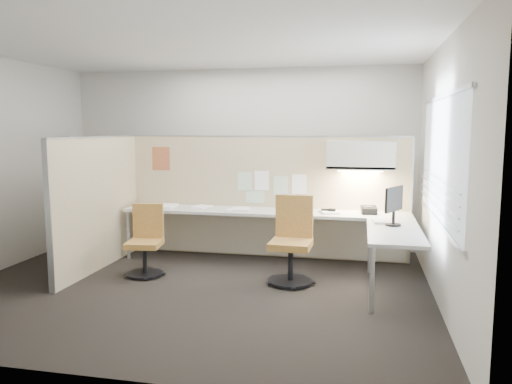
% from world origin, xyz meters
% --- Properties ---
extents(floor, '(5.50, 4.50, 0.01)m').
position_xyz_m(floor, '(0.00, 0.00, -0.01)').
color(floor, black).
rests_on(floor, ground).
extents(ceiling, '(5.50, 4.50, 0.01)m').
position_xyz_m(ceiling, '(0.00, 0.00, 2.80)').
color(ceiling, white).
rests_on(ceiling, wall_back).
extents(wall_back, '(5.50, 0.02, 2.80)m').
position_xyz_m(wall_back, '(0.00, 2.25, 1.40)').
color(wall_back, beige).
rests_on(wall_back, ground).
extents(wall_front, '(5.50, 0.02, 2.80)m').
position_xyz_m(wall_front, '(0.00, -2.25, 1.40)').
color(wall_front, beige).
rests_on(wall_front, ground).
extents(wall_right, '(0.02, 4.50, 2.80)m').
position_xyz_m(wall_right, '(2.75, 0.00, 1.40)').
color(wall_right, beige).
rests_on(wall_right, ground).
extents(window_pane, '(0.01, 2.80, 1.30)m').
position_xyz_m(window_pane, '(2.73, 0.00, 1.55)').
color(window_pane, '#97A4B0').
rests_on(window_pane, wall_right).
extents(partition_back, '(4.10, 0.06, 1.75)m').
position_xyz_m(partition_back, '(0.55, 1.60, 0.88)').
color(partition_back, '#CABA8B').
rests_on(partition_back, floor).
extents(partition_left, '(0.06, 2.20, 1.75)m').
position_xyz_m(partition_left, '(-1.50, 0.50, 0.88)').
color(partition_left, '#CABA8B').
rests_on(partition_left, floor).
extents(desk, '(4.00, 2.07, 0.73)m').
position_xyz_m(desk, '(0.93, 1.13, 0.60)').
color(desk, beige).
rests_on(desk, floor).
extents(overhead_bin, '(0.90, 0.36, 0.38)m').
position_xyz_m(overhead_bin, '(1.90, 1.39, 1.51)').
color(overhead_bin, beige).
rests_on(overhead_bin, partition_back).
extents(task_light_strip, '(0.60, 0.06, 0.02)m').
position_xyz_m(task_light_strip, '(1.90, 1.39, 1.30)').
color(task_light_strip, '#FFEABF').
rests_on(task_light_strip, overhead_bin).
extents(pinned_papers, '(1.01, 0.00, 0.47)m').
position_xyz_m(pinned_papers, '(0.63, 1.57, 1.03)').
color(pinned_papers, '#8CBF8C').
rests_on(pinned_papers, partition_back).
extents(poster, '(0.28, 0.00, 0.35)m').
position_xyz_m(poster, '(-1.05, 1.57, 1.42)').
color(poster, orange).
rests_on(poster, partition_back).
extents(chair_left, '(0.47, 0.49, 0.89)m').
position_xyz_m(chair_left, '(-0.77, 0.33, 0.42)').
color(chair_left, black).
rests_on(chair_left, floor).
extents(chair_right, '(0.55, 0.55, 1.04)m').
position_xyz_m(chair_right, '(1.11, 0.41, 0.49)').
color(chair_right, black).
rests_on(chair_right, floor).
extents(monitor, '(0.23, 0.40, 0.46)m').
position_xyz_m(monitor, '(2.30, 0.51, 1.00)').
color(monitor, black).
rests_on(monitor, desk).
extents(phone, '(0.23, 0.22, 0.12)m').
position_xyz_m(phone, '(2.02, 1.29, 0.78)').
color(phone, black).
rests_on(phone, desk).
extents(stapler, '(0.15, 0.08, 0.05)m').
position_xyz_m(stapler, '(1.46, 1.28, 0.76)').
color(stapler, black).
rests_on(stapler, desk).
extents(tape_dispenser, '(0.11, 0.07, 0.06)m').
position_xyz_m(tape_dispenser, '(1.54, 1.25, 0.76)').
color(tape_dispenser, black).
rests_on(tape_dispenser, desk).
extents(coat_hook, '(0.18, 0.48, 1.43)m').
position_xyz_m(coat_hook, '(-1.58, -0.22, 1.41)').
color(coat_hook, silver).
rests_on(coat_hook, partition_left).
extents(paper_stack_0, '(0.23, 0.30, 0.04)m').
position_xyz_m(paper_stack_0, '(-0.84, 1.26, 0.75)').
color(paper_stack_0, white).
rests_on(paper_stack_0, desk).
extents(paper_stack_1, '(0.30, 0.35, 0.02)m').
position_xyz_m(paper_stack_1, '(-0.35, 1.35, 0.74)').
color(paper_stack_1, white).
rests_on(paper_stack_1, desk).
extents(paper_stack_2, '(0.28, 0.34, 0.04)m').
position_xyz_m(paper_stack_2, '(0.29, 1.17, 0.75)').
color(paper_stack_2, white).
rests_on(paper_stack_2, desk).
extents(paper_stack_3, '(0.28, 0.34, 0.02)m').
position_xyz_m(paper_stack_3, '(0.97, 1.33, 0.74)').
color(paper_stack_3, white).
rests_on(paper_stack_3, desk).
extents(paper_stack_4, '(0.31, 0.36, 0.03)m').
position_xyz_m(paper_stack_4, '(1.50, 1.28, 0.74)').
color(paper_stack_4, white).
rests_on(paper_stack_4, desk).
extents(paper_stack_5, '(0.27, 0.33, 0.02)m').
position_xyz_m(paper_stack_5, '(2.18, 0.72, 0.74)').
color(paper_stack_5, white).
rests_on(paper_stack_5, desk).
extents(paper_stack_6, '(0.28, 0.34, 0.01)m').
position_xyz_m(paper_stack_6, '(0.21, 1.23, 0.74)').
color(paper_stack_6, white).
rests_on(paper_stack_6, desk).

